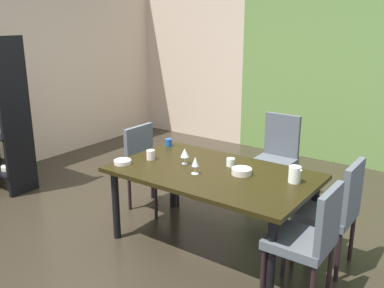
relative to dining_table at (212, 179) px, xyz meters
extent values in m
cube|color=#2C251B|center=(-0.69, -0.06, -0.67)|extent=(5.65, 6.38, 0.02)
cube|color=beige|center=(-2.46, 3.07, 0.73)|extent=(2.11, 0.10, 2.78)
cube|color=olive|center=(0.36, 3.07, 0.73)|extent=(3.53, 0.10, 2.78)
cube|color=black|center=(0.00, 0.00, 0.05)|extent=(1.82, 1.08, 0.04)
cylinder|color=black|center=(-0.81, 0.44, -0.31)|extent=(0.07, 0.07, 0.69)
cylinder|color=black|center=(0.81, 0.44, -0.31)|extent=(0.07, 0.07, 0.69)
cylinder|color=black|center=(-0.81, -0.44, -0.31)|extent=(0.07, 0.07, 0.69)
cylinder|color=black|center=(0.81, -0.44, -0.31)|extent=(0.07, 0.07, 0.69)
cube|color=#4D5359|center=(-0.96, 0.29, -0.19)|extent=(0.44, 0.44, 0.07)
cube|color=#4D5359|center=(-1.16, 0.29, 0.04)|extent=(0.05, 0.42, 0.45)
cylinder|color=black|center=(-0.77, 0.48, -0.44)|extent=(0.04, 0.04, 0.43)
cylinder|color=black|center=(-0.77, 0.10, -0.44)|extent=(0.04, 0.04, 0.43)
cylinder|color=black|center=(-1.15, 0.48, -0.44)|extent=(0.04, 0.04, 0.43)
cylinder|color=black|center=(-1.15, 0.10, -0.44)|extent=(0.04, 0.04, 0.43)
cube|color=#4D5359|center=(0.03, 1.23, -0.19)|extent=(0.44, 0.44, 0.07)
cube|color=#4D5359|center=(0.03, 1.43, 0.08)|extent=(0.42, 0.05, 0.53)
cylinder|color=black|center=(0.22, 1.04, -0.44)|extent=(0.04, 0.04, 0.43)
cylinder|color=black|center=(-0.16, 1.04, -0.44)|extent=(0.04, 0.04, 0.43)
cylinder|color=black|center=(0.22, 1.42, -0.44)|extent=(0.04, 0.04, 0.43)
cylinder|color=black|center=(-0.16, 1.42, -0.44)|extent=(0.04, 0.04, 0.43)
cube|color=#4D5359|center=(0.96, 0.29, -0.19)|extent=(0.44, 0.44, 0.07)
cube|color=#4D5359|center=(1.16, 0.29, 0.06)|extent=(0.05, 0.42, 0.49)
cylinder|color=black|center=(0.77, 0.10, -0.44)|extent=(0.04, 0.04, 0.43)
cylinder|color=black|center=(0.77, 0.48, -0.44)|extent=(0.04, 0.04, 0.43)
cylinder|color=black|center=(1.15, 0.10, -0.44)|extent=(0.04, 0.04, 0.43)
cylinder|color=black|center=(1.15, 0.48, -0.44)|extent=(0.04, 0.04, 0.43)
cube|color=#4D5359|center=(0.96, -0.29, -0.19)|extent=(0.44, 0.44, 0.07)
cube|color=#4D5359|center=(1.16, -0.29, 0.04)|extent=(0.05, 0.42, 0.46)
cylinder|color=black|center=(0.77, -0.48, -0.44)|extent=(0.04, 0.04, 0.43)
cylinder|color=black|center=(0.77, -0.10, -0.44)|extent=(0.04, 0.04, 0.43)
cylinder|color=black|center=(1.15, -0.10, -0.44)|extent=(0.04, 0.04, 0.43)
cube|color=black|center=(-2.53, -0.31, 0.27)|extent=(0.05, 0.38, 1.87)
cube|color=black|center=(-2.94, -0.31, -0.42)|extent=(0.84, 0.38, 0.02)
cylinder|color=white|center=(-2.79, -0.31, -0.39)|extent=(0.20, 0.20, 0.05)
cylinder|color=silver|center=(-2.90, -0.31, 0.08)|extent=(0.13, 0.13, 0.05)
cylinder|color=silver|center=(-0.09, -0.15, 0.08)|extent=(0.07, 0.07, 0.00)
cylinder|color=silver|center=(-0.09, -0.15, 0.11)|extent=(0.01, 0.01, 0.07)
cone|color=silver|center=(-0.09, -0.15, 0.19)|extent=(0.06, 0.06, 0.09)
cylinder|color=silver|center=(-0.32, 0.02, 0.08)|extent=(0.06, 0.06, 0.00)
cylinder|color=silver|center=(-0.32, 0.02, 0.11)|extent=(0.01, 0.01, 0.06)
cone|color=silver|center=(-0.32, 0.02, 0.18)|extent=(0.08, 0.08, 0.08)
cylinder|color=beige|center=(0.25, 0.08, 0.10)|extent=(0.18, 0.18, 0.05)
cylinder|color=silver|center=(-0.80, -0.33, 0.09)|extent=(0.16, 0.16, 0.04)
cylinder|color=silver|center=(-0.67, -0.08, 0.12)|extent=(0.08, 0.08, 0.09)
cylinder|color=white|center=(0.06, 0.21, 0.11)|extent=(0.08, 0.08, 0.07)
cylinder|color=#1A4D9B|center=(-0.81, 0.37, 0.11)|extent=(0.07, 0.07, 0.08)
cylinder|color=white|center=(0.71, 0.17, 0.14)|extent=(0.10, 0.10, 0.14)
cone|color=white|center=(0.75, 0.17, 0.20)|extent=(0.04, 0.04, 0.03)
camera|label=1|loc=(1.96, -3.05, 1.41)|focal=40.00mm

